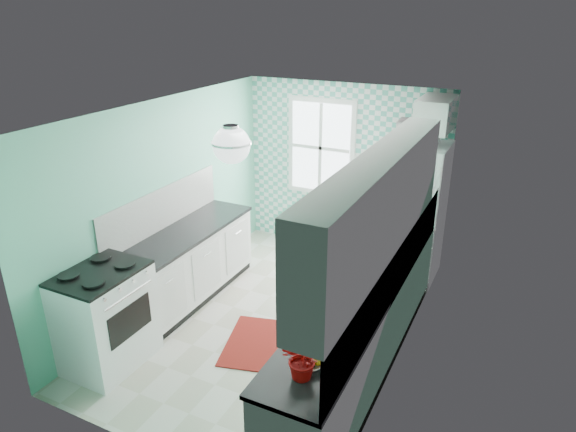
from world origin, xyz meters
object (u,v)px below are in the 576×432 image
at_px(sink, 388,256).
at_px(fruit_bowl, 312,362).
at_px(microwave, 419,132).
at_px(ceiling_light, 231,145).
at_px(fridge, 411,211).
at_px(potted_plant, 304,359).
at_px(stove, 105,316).

xyz_separation_m(sink, fruit_bowl, (-0.00, -2.08, 0.04)).
height_order(sink, microwave, microwave).
bearing_deg(microwave, ceiling_light, 63.22).
bearing_deg(microwave, fruit_bowl, 87.61).
bearing_deg(fridge, potted_plant, -86.36).
bearing_deg(potted_plant, sink, 89.91).
bearing_deg(stove, potted_plant, -11.93).
xyz_separation_m(potted_plant, microwave, (-0.09, 3.65, 0.89)).
bearing_deg(potted_plant, stove, 171.07).
bearing_deg(fruit_bowl, ceiling_light, 143.87).
bearing_deg(sink, ceiling_light, -133.75).
xyz_separation_m(fruit_bowl, microwave, (-0.09, 3.50, 1.03)).
bearing_deg(sink, potted_plant, -88.75).
distance_m(fridge, microwave, 1.07).
relative_size(stove, microwave, 2.03).
height_order(fridge, sink, fridge).
bearing_deg(sink, fruit_bowl, -88.76).
xyz_separation_m(fridge, fruit_bowl, (0.09, -3.50, 0.04)).
distance_m(fridge, stove, 4.03).
distance_m(stove, potted_plant, 2.49).
bearing_deg(fridge, microwave, 55.68).
relative_size(ceiling_light, microwave, 0.67).
relative_size(stove, potted_plant, 3.17).
height_order(ceiling_light, fridge, ceiling_light).
bearing_deg(stove, microwave, 51.83).
xyz_separation_m(stove, fruit_bowl, (2.40, -0.22, 0.42)).
distance_m(stove, sink, 3.06).
height_order(fridge, potted_plant, fridge).
bearing_deg(fruit_bowl, sink, 89.90).
distance_m(potted_plant, microwave, 3.76).
distance_m(ceiling_light, fridge, 3.17).
xyz_separation_m(ceiling_light, potted_plant, (1.20, -1.03, -1.22)).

